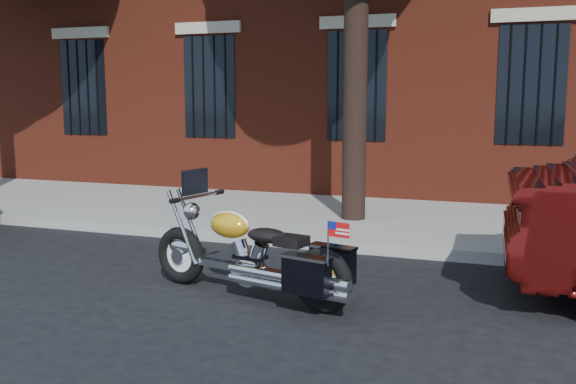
% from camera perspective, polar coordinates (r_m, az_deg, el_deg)
% --- Properties ---
extents(ground, '(120.00, 120.00, 0.00)m').
position_cam_1_polar(ground, '(7.43, -3.45, -7.20)').
color(ground, black).
rests_on(ground, ground).
extents(curb, '(40.00, 0.16, 0.15)m').
position_cam_1_polar(curb, '(8.65, 0.15, -4.42)').
color(curb, gray).
rests_on(curb, ground).
extents(sidewalk, '(40.00, 3.60, 0.15)m').
position_cam_1_polar(sidewalk, '(10.41, 3.61, -2.25)').
color(sidewalk, gray).
rests_on(sidewalk, ground).
extents(motorcycle, '(2.37, 1.07, 1.25)m').
position_cam_1_polar(motorcycle, '(6.37, -2.84, -5.89)').
color(motorcycle, black).
rests_on(motorcycle, ground).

